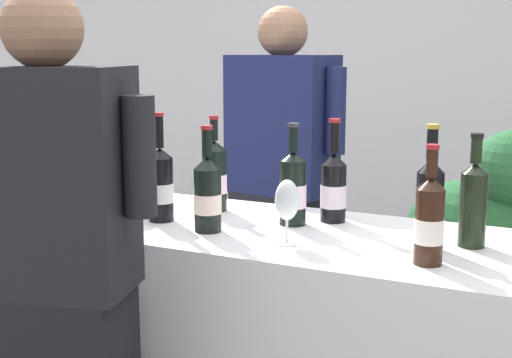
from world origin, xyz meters
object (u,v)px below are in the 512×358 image
object	(u,v)px
wine_bottle_1	(473,202)
potted_shrub	(482,253)
wine_bottle_5	(208,194)
wine_bottle_0	(429,204)
person_server	(281,215)
wine_bottle_6	(161,184)
wine_glass	(287,203)
person_guest	(59,321)
wine_bottle_4	(214,176)
wine_bottle_8	(293,188)
wine_bottle_2	(102,186)
wine_bottle_7	(429,220)
ice_bucket	(103,175)
wine_bottle_3	(333,187)

from	to	relation	value
wine_bottle_1	potted_shrub	world-z (taller)	wine_bottle_1
wine_bottle_5	wine_bottle_1	bearing A→B (deg)	13.28
wine_bottle_0	person_server	size ratio (longest dim) A/B	0.21
wine_bottle_6	person_server	xyz separation A→B (m)	(0.08, 0.77, -0.26)
wine_glass	person_server	xyz separation A→B (m)	(-0.38, 0.84, -0.26)
person_guest	potted_shrub	bearing A→B (deg)	60.94
wine_bottle_4	wine_glass	distance (m)	0.47
wine_bottle_5	wine_bottle_8	xyz separation A→B (m)	(0.20, 0.19, -0.00)
wine_bottle_1	potted_shrub	size ratio (longest dim) A/B	0.27
wine_bottle_2	wine_bottle_5	bearing A→B (deg)	11.10
person_guest	wine_bottle_6	bearing A→B (deg)	91.79
wine_bottle_4	wine_bottle_7	xyz separation A→B (m)	(0.78, -0.29, -0.00)
wine_bottle_4	potted_shrub	world-z (taller)	wine_bottle_4
wine_bottle_2	ice_bucket	size ratio (longest dim) A/B	1.33
wine_bottle_2	wine_bottle_7	distance (m)	1.01
wine_bottle_4	wine_bottle_5	xyz separation A→B (m)	(0.11, -0.25, -0.00)
wine_bottle_4	wine_bottle_5	distance (m)	0.27
wine_bottle_5	person_guest	distance (m)	0.56
person_guest	person_server	bearing A→B (deg)	86.97
ice_bucket	wine_bottle_0	bearing A→B (deg)	-1.28
wine_bottle_6	wine_bottle_8	bearing A→B (deg)	19.16
wine_bottle_3	wine_bottle_7	distance (m)	0.49
wine_bottle_4	person_server	bearing A→B (deg)	90.09
ice_bucket	potted_shrub	size ratio (longest dim) A/B	0.19
wine_bottle_3	potted_shrub	xyz separation A→B (m)	(0.37, 0.79, -0.38)
person_server	wine_bottle_3	bearing A→B (deg)	-52.52
wine_bottle_4	wine_bottle_3	bearing A→B (deg)	4.49
wine_bottle_4	wine_bottle_6	distance (m)	0.22
wine_bottle_5	wine_bottle_6	distance (m)	0.21
wine_bottle_0	wine_bottle_3	world-z (taller)	wine_bottle_0
wine_bottle_4	wine_glass	world-z (taller)	wine_bottle_4
wine_bottle_4	person_server	size ratio (longest dim) A/B	0.19
wine_bottle_4	wine_bottle_8	bearing A→B (deg)	-11.07
person_server	wine_bottle_6	bearing A→B (deg)	-96.20
wine_bottle_5	wine_bottle_7	size ratio (longest dim) A/B	1.04
wine_glass	wine_bottle_3	bearing A→B (deg)	84.20
wine_bottle_4	wine_bottle_6	bearing A→B (deg)	-113.05
person_server	potted_shrub	bearing A→B (deg)	17.41
wine_bottle_1	potted_shrub	bearing A→B (deg)	94.91
wine_bottle_3	wine_bottle_8	xyz separation A→B (m)	(-0.10, -0.09, 0.00)
wine_glass	person_guest	bearing A→B (deg)	-135.70
wine_bottle_5	wine_glass	bearing A→B (deg)	-4.65
wine_bottle_5	wine_glass	world-z (taller)	wine_bottle_5
wine_bottle_3	wine_bottle_6	world-z (taller)	wine_bottle_6
wine_bottle_8	person_server	size ratio (longest dim) A/B	0.19
wine_bottle_2	ice_bucket	world-z (taller)	wine_bottle_2
wine_bottle_5	person_server	world-z (taller)	person_server
ice_bucket	person_guest	bearing A→B (deg)	-63.06
wine_bottle_4	ice_bucket	world-z (taller)	wine_bottle_4
wine_bottle_3	potted_shrub	bearing A→B (deg)	64.92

